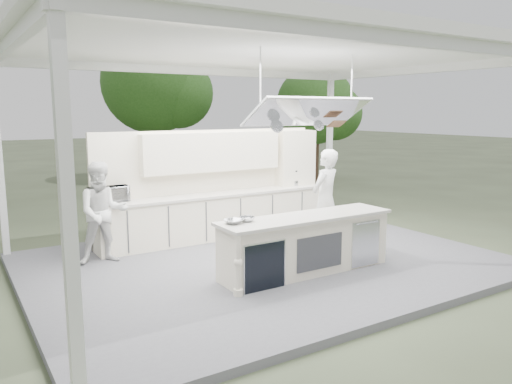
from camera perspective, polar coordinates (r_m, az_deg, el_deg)
ground at (r=9.07m, az=1.14°, el=-8.49°), size 90.00×90.00×0.00m
stage_deck at (r=9.05m, az=1.14°, el=-8.13°), size 8.00×6.00×0.12m
tent at (r=8.68m, az=1.28°, el=15.52°), size 8.20×6.20×3.86m
demo_island at (r=8.29m, az=5.67°, el=-5.96°), size 3.10×0.79×0.95m
back_counter at (r=10.50m, az=-4.55°, el=-2.67°), size 5.08×0.72×0.95m
back_wall_unit at (r=10.74m, az=-3.05°, el=2.90°), size 5.05×0.48×2.25m
tree_cluster at (r=17.60m, az=-17.34°, el=10.57°), size 19.55×9.40×5.85m
head_chef at (r=9.76m, az=7.93°, el=-0.76°), size 0.81×0.66×1.92m
sous_chef at (r=9.09m, az=-17.09°, el=-2.28°), size 0.95×0.78×1.78m
toaster_oven at (r=9.79m, az=-16.03°, el=-0.17°), size 0.55×0.37×0.30m
bowl_large at (r=7.59m, az=-2.60°, el=-3.39°), size 0.35×0.35×0.07m
bowl_small at (r=7.74m, az=-1.03°, el=-3.11°), size 0.29×0.29×0.07m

